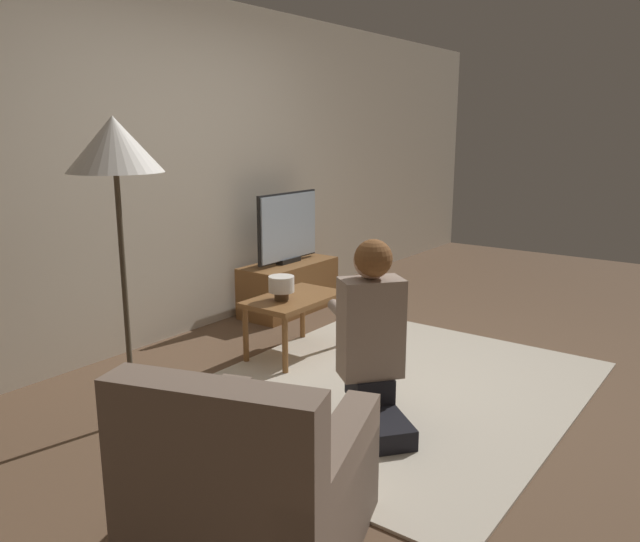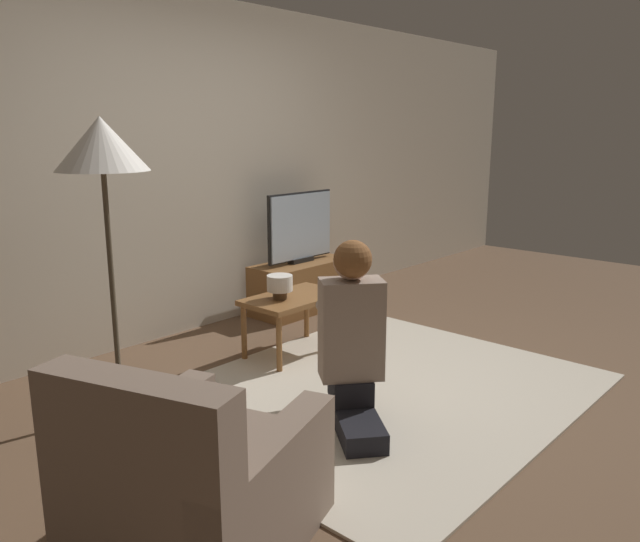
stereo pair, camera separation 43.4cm
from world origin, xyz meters
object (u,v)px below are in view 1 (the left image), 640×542
object	(u,v)px
floor_lamp	(115,156)
coffee_table	(294,305)
person_kneeling	(372,332)
armchair	(256,496)
tv	(288,227)
table_lamp	(281,286)

from	to	relation	value
floor_lamp	coffee_table	bearing A→B (deg)	-3.76
person_kneeling	armchair	bearing A→B (deg)	50.95
tv	person_kneeling	world-z (taller)	tv
tv	floor_lamp	size ratio (longest dim) A/B	0.45
armchair	person_kneeling	xyz separation A→B (m)	(1.24, 0.26, 0.26)
tv	table_lamp	distance (m)	1.24
table_lamp	tv	bearing A→B (deg)	36.98
coffee_table	armchair	distance (m)	2.19
coffee_table	floor_lamp	size ratio (longest dim) A/B	0.43
floor_lamp	person_kneeling	world-z (taller)	floor_lamp
tv	floor_lamp	world-z (taller)	floor_lamp
tv	person_kneeling	bearing A→B (deg)	-129.01
tv	table_lamp	size ratio (longest dim) A/B	4.22
armchair	person_kneeling	bearing A→B (deg)	-96.50
floor_lamp	table_lamp	bearing A→B (deg)	-3.37
table_lamp	armchair	bearing A→B (deg)	-142.92
tv	coffee_table	size ratio (longest dim) A/B	1.05
tv	armchair	distance (m)	3.35
tv	table_lamp	bearing A→B (deg)	-143.02
person_kneeling	coffee_table	bearing A→B (deg)	-80.26
coffee_table	tv	bearing A→B (deg)	41.28
table_lamp	floor_lamp	bearing A→B (deg)	176.63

